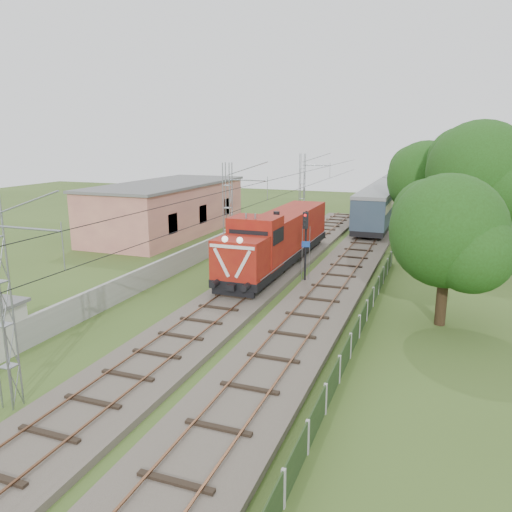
% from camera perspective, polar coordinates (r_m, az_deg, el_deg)
% --- Properties ---
extents(ground, '(140.00, 140.00, 0.00)m').
position_cam_1_polar(ground, '(25.39, -7.86, -9.24)').
color(ground, '#374D1D').
rests_on(ground, ground).
extents(track_main, '(4.20, 70.00, 0.45)m').
position_cam_1_polar(track_main, '(31.26, -1.79, -4.35)').
color(track_main, '#6B6054').
rests_on(track_main, ground).
extents(track_side, '(4.20, 80.00, 0.45)m').
position_cam_1_polar(track_side, '(42.11, 11.33, 0.08)').
color(track_side, '#6B6054').
rests_on(track_side, ground).
extents(catenary, '(3.31, 70.00, 8.00)m').
position_cam_1_polar(catenary, '(35.98, -3.16, 4.34)').
color(catenary, gray).
rests_on(catenary, ground).
extents(boundary_wall, '(0.25, 40.00, 1.50)m').
position_cam_1_polar(boundary_wall, '(38.17, -7.99, -0.30)').
color(boundary_wall, '#9E9E99').
rests_on(boundary_wall, ground).
extents(station_building, '(8.40, 20.40, 5.22)m').
position_cam_1_polar(station_building, '(52.22, -10.02, 5.43)').
color(station_building, tan).
rests_on(station_building, ground).
extents(fence, '(0.12, 32.00, 1.20)m').
position_cam_1_polar(fence, '(25.45, 11.71, -7.88)').
color(fence, black).
rests_on(fence, ground).
extents(locomotive, '(3.16, 18.05, 4.58)m').
position_cam_1_polar(locomotive, '(37.62, 2.57, 2.10)').
color(locomotive, black).
rests_on(locomotive, ground).
extents(coach_rake, '(3.24, 121.17, 3.75)m').
position_cam_1_polar(coach_rake, '(106.96, 17.32, 9.07)').
color(coach_rake, black).
rests_on(coach_rake, ground).
extents(signal_post, '(0.53, 0.43, 5.01)m').
position_cam_1_polar(signal_post, '(33.15, 5.68, 2.44)').
color(signal_post, black).
rests_on(signal_post, ground).
extents(tree_a, '(6.18, 5.88, 8.01)m').
position_cam_1_polar(tree_a, '(27.27, 21.22, 2.51)').
color(tree_a, '#362316').
rests_on(tree_a, ground).
extents(tree_b, '(8.56, 8.16, 11.10)m').
position_cam_1_polar(tree_b, '(43.57, 24.30, 8.59)').
color(tree_b, '#362316').
rests_on(tree_b, ground).
extents(tree_c, '(7.30, 6.95, 9.46)m').
position_cam_1_polar(tree_c, '(48.62, 18.93, 8.22)').
color(tree_c, '#362316').
rests_on(tree_c, ground).
extents(tree_d, '(5.90, 5.62, 7.65)m').
position_cam_1_polar(tree_d, '(62.01, 22.34, 7.87)').
color(tree_d, '#362316').
rests_on(tree_d, ground).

